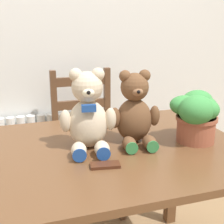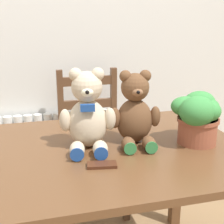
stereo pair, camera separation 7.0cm
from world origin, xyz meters
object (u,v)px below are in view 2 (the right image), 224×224
(potted_plant, at_px, (198,115))
(chocolate_bar, at_px, (102,165))
(teddy_bear_left, at_px, (88,114))
(wooden_chair_behind, at_px, (92,146))
(teddy_bear_right, at_px, (135,113))

(potted_plant, height_order, chocolate_bar, potted_plant)
(teddy_bear_left, bearing_deg, wooden_chair_behind, -92.74)
(chocolate_bar, bearing_deg, potted_plant, 14.78)
(teddy_bear_right, distance_m, chocolate_bar, 0.31)
(teddy_bear_right, relative_size, chocolate_bar, 2.91)
(teddy_bear_left, distance_m, potted_plant, 0.48)
(wooden_chair_behind, distance_m, potted_plant, 0.95)
(teddy_bear_left, distance_m, chocolate_bar, 0.24)
(wooden_chair_behind, xyz_separation_m, potted_plant, (0.33, -0.78, 0.43))
(teddy_bear_right, height_order, potted_plant, teddy_bear_right)
(teddy_bear_left, height_order, potted_plant, teddy_bear_left)
(teddy_bear_left, height_order, chocolate_bar, teddy_bear_left)
(teddy_bear_left, relative_size, chocolate_bar, 3.07)
(wooden_chair_behind, relative_size, potted_plant, 4.31)
(wooden_chair_behind, xyz_separation_m, teddy_bear_left, (-0.15, -0.71, 0.45))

